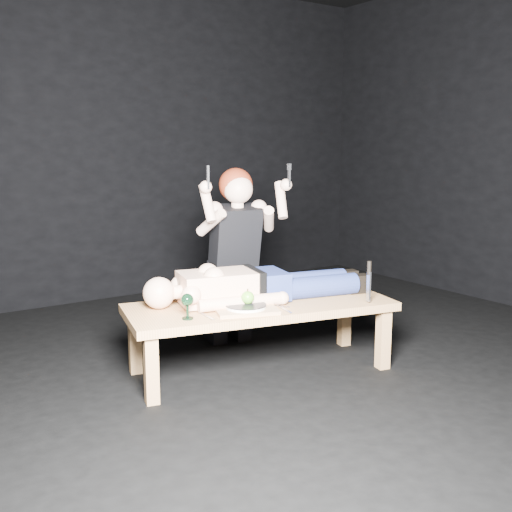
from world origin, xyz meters
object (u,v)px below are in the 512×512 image
Objects in this scene: serving_tray at (246,310)px; carving_knife at (369,282)px; kneeling_woman at (231,255)px; table at (260,337)px; lying_man at (262,280)px; goblet at (187,306)px.

carving_knife reaches higher than serving_tray.
kneeling_woman is at bearing 127.08° from carving_knife.
lying_man is (0.07, 0.08, 0.35)m from table.
lying_man reaches higher than serving_tray.
table is 6.22× the size of carving_knife.
lying_man is at bearing -87.90° from kneeling_woman.
serving_tray reaches higher than table.
carving_knife is at bearing -15.95° from goblet.
goblet is at bearing -154.42° from lying_man.
carving_knife is (1.13, -0.32, 0.06)m from goblet.
table is at bearing -116.91° from lying_man.
carving_knife reaches higher than table.
lying_man is 0.34m from serving_tray.
kneeling_woman is at bearing 88.93° from table.
kneeling_woman reaches higher than serving_tray.
table is at bearing 159.38° from carving_knife.
kneeling_woman reaches higher than lying_man.
kneeling_woman reaches higher than goblet.
serving_tray is at bearing -136.42° from table.
carving_knife is (0.43, -0.96, -0.08)m from kneeling_woman.
carving_knife is at bearing -29.68° from lying_man.
kneeling_woman reaches higher than carving_knife.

